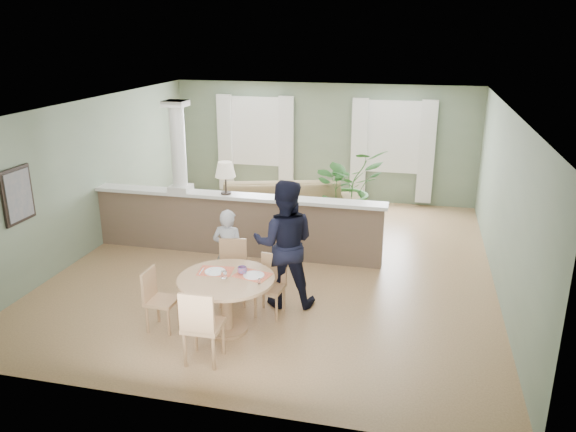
% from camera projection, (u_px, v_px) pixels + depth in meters
% --- Properties ---
extents(ground, '(8.00, 8.00, 0.00)m').
position_uv_depth(ground, '(282.00, 262.00, 9.74)').
color(ground, tan).
rests_on(ground, ground).
extents(room_shell, '(7.02, 8.02, 2.71)m').
position_uv_depth(room_shell, '(288.00, 152.00, 9.75)').
color(room_shell, gray).
rests_on(room_shell, ground).
extents(pony_wall, '(5.32, 0.38, 2.70)m').
position_uv_depth(pony_wall, '(230.00, 216.00, 9.92)').
color(pony_wall, brown).
rests_on(pony_wall, ground).
extents(sofa, '(3.34, 2.06, 0.91)m').
position_uv_depth(sofa, '(283.00, 209.00, 11.10)').
color(sofa, '#917A4F').
rests_on(sofa, ground).
extents(houseplant, '(1.92, 1.90, 1.61)m').
position_uv_depth(houseplant, '(347.00, 187.00, 11.36)').
color(houseplant, '#2E6428').
rests_on(houseplant, ground).
extents(dining_table, '(1.27, 1.27, 0.87)m').
position_uv_depth(dining_table, '(227.00, 289.00, 7.36)').
color(dining_table, tan).
rests_on(dining_table, ground).
extents(chair_far_boy, '(0.51, 0.51, 0.93)m').
position_uv_depth(chair_far_boy, '(233.00, 268.00, 8.22)').
color(chair_far_boy, tan).
rests_on(chair_far_boy, ground).
extents(chair_far_man, '(0.42, 0.42, 0.86)m').
position_uv_depth(chair_far_man, '(271.00, 282.00, 7.88)').
color(chair_far_man, tan).
rests_on(chair_far_man, ground).
extents(chair_near, '(0.45, 0.45, 0.98)m').
position_uv_depth(chair_near, '(201.00, 324.00, 6.63)').
color(chair_near, tan).
rests_on(chair_near, ground).
extents(chair_side, '(0.39, 0.39, 0.84)m').
position_uv_depth(chair_side, '(157.00, 297.00, 7.46)').
color(chair_side, tan).
rests_on(chair_side, ground).
extents(child_person, '(0.50, 0.34, 1.35)m').
position_uv_depth(child_person, '(229.00, 252.00, 8.39)').
color(child_person, '#9A9A9F').
rests_on(child_person, ground).
extents(man_person, '(1.02, 0.85, 1.88)m').
position_uv_depth(man_person, '(284.00, 244.00, 8.00)').
color(man_person, black).
rests_on(man_person, ground).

